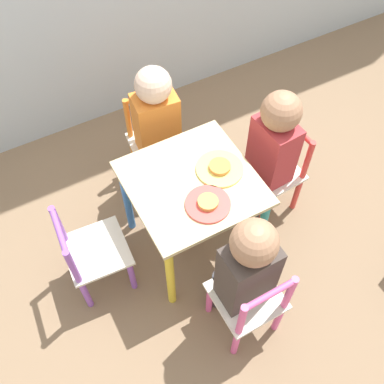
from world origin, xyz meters
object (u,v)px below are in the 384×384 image
object	(u,v)px
kids_table	(192,194)
chair_purple	(92,254)
chair_red	(274,171)
chair_orange	(156,143)
plate_front	(208,204)
child_right	(271,147)
child_front	(247,267)
chair_pink	(250,302)
plate_right	(220,168)
child_back	(157,123)

from	to	relation	value
kids_table	chair_purple	size ratio (longest dim) A/B	1.03
chair_red	chair_orange	size ratio (longest dim) A/B	1.00
plate_front	chair_red	bearing A→B (deg)	18.75
chair_red	child_right	bearing A→B (deg)	-90.00
child_front	chair_red	bearing A→B (deg)	-137.13
child_right	chair_orange	bearing A→B (deg)	-144.07
kids_table	chair_pink	world-z (taller)	chair_pink
chair_red	plate_right	size ratio (longest dim) A/B	2.53
child_right	plate_front	distance (m)	0.45
child_front	plate_right	xyz separation A→B (m)	(0.13, 0.41, 0.06)
kids_table	chair_orange	distance (m)	0.50
chair_pink	chair_purple	distance (m)	0.70
child_front	chair_orange	bearing A→B (deg)	-93.31
kids_table	plate_right	distance (m)	0.16
chair_orange	child_front	world-z (taller)	child_front
chair_red	child_front	distance (m)	0.68
chair_pink	chair_orange	distance (m)	0.95
chair_pink	chair_red	bearing A→B (deg)	-133.50
chair_orange	chair_purple	bearing A→B (deg)	-134.16
chair_orange	child_front	size ratio (longest dim) A/B	0.67
child_right	plate_right	distance (m)	0.29
kids_table	chair_purple	bearing A→B (deg)	176.11
chair_purple	child_right	xyz separation A→B (m)	(0.89, -0.01, 0.21)
child_back	plate_right	xyz separation A→B (m)	(0.09, -0.41, 0.06)
child_front	plate_front	bearing A→B (deg)	-89.71
child_front	plate_front	world-z (taller)	child_front
chair_purple	plate_right	distance (m)	0.66
chair_pink	child_front	size ratio (longest dim) A/B	0.67
child_right	chair_red	bearing A→B (deg)	90.00
chair_pink	plate_right	bearing A→B (deg)	-105.44
child_right	plate_right	world-z (taller)	child_right
chair_purple	plate_front	size ratio (longest dim) A/B	2.77
chair_purple	child_back	world-z (taller)	child_back
chair_orange	chair_purple	size ratio (longest dim) A/B	1.00
kids_table	plate_front	bearing A→B (deg)	-90.00
kids_table	plate_front	size ratio (longest dim) A/B	2.84
chair_red	plate_right	world-z (taller)	plate_right
kids_table	chair_red	world-z (taller)	chair_red
kids_table	plate_right	xyz separation A→B (m)	(0.13, 0.00, 0.10)
chair_red	chair_orange	xyz separation A→B (m)	(-0.43, 0.44, 0.00)
chair_red	plate_front	bearing A→B (deg)	-74.88
chair_orange	child_right	distance (m)	0.62
chair_pink	child_front	world-z (taller)	child_front
chair_purple	plate_right	bearing A→B (deg)	-89.16
child_back	plate_right	bearing A→B (deg)	-72.08
chair_orange	plate_right	distance (m)	0.55
chair_purple	child_right	distance (m)	0.91
child_right	plate_front	world-z (taller)	child_right
chair_pink	chair_red	size ratio (longest dim) A/B	1.00
child_back	chair_pink	bearing A→B (deg)	-86.69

